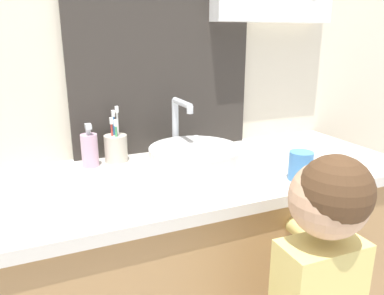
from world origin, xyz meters
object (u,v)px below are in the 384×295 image
sink_basin (194,157)px  drinking_cup (301,166)px  soap_dispenser (90,150)px  toothbrush_holder (116,147)px

sink_basin → drinking_cup: bearing=-36.9°
sink_basin → soap_dispenser: 0.36m
soap_dispenser → toothbrush_holder: bearing=11.0°
drinking_cup → soap_dispenser: bearing=146.4°
sink_basin → drinking_cup: sink_basin is taller
soap_dispenser → drinking_cup: size_ratio=1.69×
toothbrush_holder → drinking_cup: size_ratio=2.21×
sink_basin → soap_dispenser: (-0.31, 0.18, 0.01)m
toothbrush_holder → soap_dispenser: 0.10m
sink_basin → drinking_cup: 0.34m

